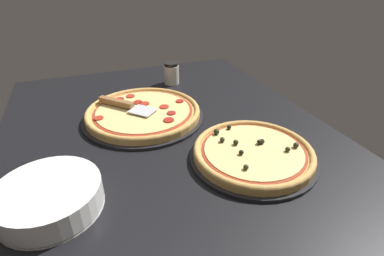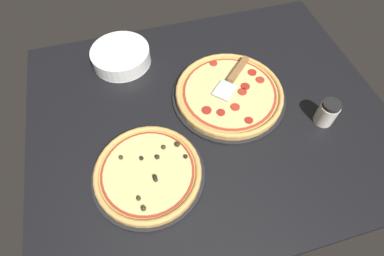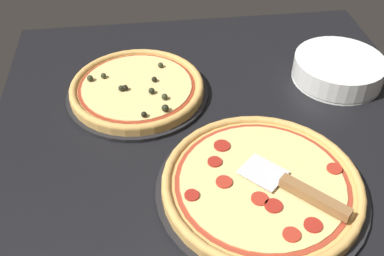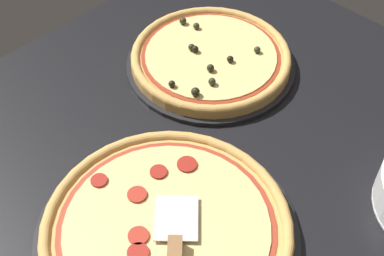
{
  "view_description": "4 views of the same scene",
  "coord_description": "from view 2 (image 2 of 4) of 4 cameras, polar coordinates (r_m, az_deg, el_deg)",
  "views": [
    {
      "loc": [
        85.27,
        -22.72,
        50.27
      ],
      "look_at": [
        8.3,
        6.45,
        3.0
      ],
      "focal_mm": 28.0,
      "sensor_mm": 36.0,
      "label": 1
    },
    {
      "loc": [
        23.68,
        60.54,
        88.38
      ],
      "look_at": [
        8.3,
        6.45,
        3.0
      ],
      "focal_mm": 28.0,
      "sensor_mm": 36.0,
      "label": 2
    },
    {
      "loc": [
        -66.88,
        16.15,
        69.99
      ],
      "look_at": [
        8.3,
        6.45,
        3.0
      ],
      "focal_mm": 42.0,
      "sensor_mm": 36.0,
      "label": 3
    },
    {
      "loc": [
        -39.31,
        -39.94,
        75.56
      ],
      "look_at": [
        8.3,
        6.45,
        3.0
      ],
      "focal_mm": 50.0,
      "sensor_mm": 36.0,
      "label": 4
    }
  ],
  "objects": [
    {
      "name": "pizza_pan_front",
      "position": [
        1.15,
        7.0,
        6.08
      ],
      "size": [
        42.78,
        42.78,
        1.0
      ],
      "primitive_type": "cylinder",
      "color": "black",
      "rests_on": "ground_plane"
    },
    {
      "name": "pizza_front",
      "position": [
        1.13,
        7.1,
        6.7
      ],
      "size": [
        40.22,
        40.22,
        2.77
      ],
      "color": "tan",
      "rests_on": "pizza_pan_front"
    },
    {
      "name": "plate_stack",
      "position": [
        1.28,
        -13.37,
        13.16
      ],
      "size": [
        23.54,
        23.54,
        6.3
      ],
      "color": "white",
      "rests_on": "ground_plane"
    },
    {
      "name": "parmesan_shaker",
      "position": [
        1.14,
        24.35,
        2.69
      ],
      "size": [
        6.73,
        6.73,
        9.67
      ],
      "color": "silver",
      "rests_on": "ground_plane"
    },
    {
      "name": "pizza_pan_back",
      "position": [
        0.98,
        -8.28,
        -8.78
      ],
      "size": [
        36.07,
        36.07,
        1.0
      ],
      "primitive_type": "cylinder",
      "color": "black",
      "rests_on": "ground_plane"
    },
    {
      "name": "ground_plane",
      "position": [
        1.11,
        3.21,
        2.29
      ],
      "size": [
        128.92,
        105.78,
        3.6
      ],
      "primitive_type": "cube",
      "color": "black"
    },
    {
      "name": "serving_spatula",
      "position": [
        1.17,
        8.39,
        10.33
      ],
      "size": [
        19.53,
        18.85,
        2.0
      ],
      "color": "silver",
      "rests_on": "pizza_front"
    },
    {
      "name": "pizza_back",
      "position": [
        0.96,
        -8.41,
        -8.29
      ],
      "size": [
        33.9,
        33.9,
        3.97
      ],
      "color": "tan",
      "rests_on": "pizza_pan_back"
    }
  ]
}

